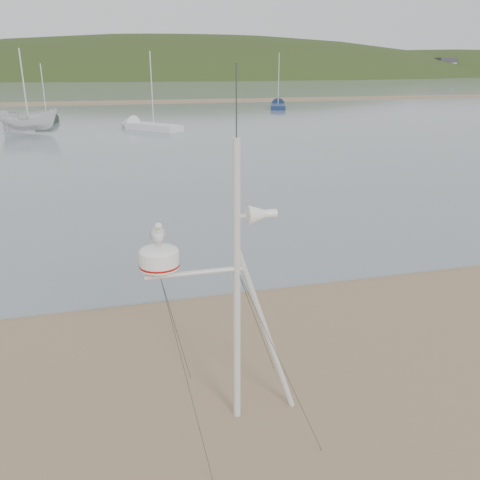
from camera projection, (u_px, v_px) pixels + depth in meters
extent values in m
plane|color=#86694D|center=(121.00, 422.00, 7.71)|extent=(560.00, 560.00, 0.00)
cube|color=slate|center=(99.00, 86.00, 128.26)|extent=(560.00, 256.00, 0.04)
cube|color=#86694D|center=(100.00, 103.00, 71.62)|extent=(560.00, 7.00, 0.07)
ellipsoid|color=#233314|center=(190.00, 125.00, 239.24)|extent=(400.00, 180.00, 80.00)
ellipsoid|color=#233314|center=(449.00, 105.00, 271.07)|extent=(300.00, 135.00, 56.00)
cube|color=beige|center=(69.00, 68.00, 182.98)|extent=(8.40, 6.30, 8.00)
cube|color=beige|center=(142.00, 68.00, 189.29)|extent=(8.40, 6.30, 8.00)
cube|color=beige|center=(210.00, 68.00, 195.60)|extent=(8.40, 6.30, 8.00)
cube|color=beige|center=(274.00, 68.00, 201.91)|extent=(8.40, 6.30, 8.00)
cube|color=beige|center=(334.00, 68.00, 208.23)|extent=(8.40, 6.30, 8.00)
cube|color=beige|center=(391.00, 67.00, 214.54)|extent=(8.40, 6.30, 8.00)
cube|color=beige|center=(444.00, 67.00, 220.85)|extent=(8.40, 6.30, 8.00)
cylinder|color=silver|center=(237.00, 290.00, 7.18)|extent=(0.11, 0.11, 4.26)
cylinder|color=silver|center=(266.00, 332.00, 7.53)|extent=(0.99, 0.09, 2.79)
cylinder|color=silver|center=(195.00, 273.00, 6.93)|extent=(1.38, 0.07, 0.07)
cylinder|color=#2D382D|center=(236.00, 103.00, 6.34)|extent=(0.02, 0.02, 0.96)
cube|color=silver|center=(160.00, 271.00, 6.79)|extent=(0.17, 0.17, 0.10)
cylinder|color=white|center=(159.00, 259.00, 6.73)|extent=(0.53, 0.53, 0.23)
cylinder|color=#A0100B|center=(160.00, 265.00, 6.76)|extent=(0.54, 0.54, 0.03)
ellipsoid|color=white|center=(159.00, 251.00, 6.70)|extent=(0.53, 0.53, 0.15)
cone|color=white|center=(258.00, 214.00, 6.89)|extent=(0.28, 0.28, 0.28)
cylinder|color=white|center=(271.00, 213.00, 6.94)|extent=(0.15, 0.12, 0.12)
cube|color=silver|center=(244.00, 215.00, 6.85)|extent=(0.21, 0.04, 0.04)
cylinder|color=tan|center=(156.00, 243.00, 6.65)|extent=(0.01, 0.01, 0.07)
cylinder|color=tan|center=(160.00, 243.00, 6.67)|extent=(0.01, 0.01, 0.07)
ellipsoid|color=white|center=(158.00, 234.00, 6.62)|extent=(0.18, 0.29, 0.21)
ellipsoid|color=#A2A5AA|center=(152.00, 235.00, 6.59)|extent=(0.06, 0.23, 0.14)
ellipsoid|color=#A2A5AA|center=(164.00, 234.00, 6.63)|extent=(0.06, 0.23, 0.14)
cone|color=white|center=(157.00, 232.00, 6.76)|extent=(0.10, 0.09, 0.10)
ellipsoid|color=white|center=(158.00, 230.00, 6.49)|extent=(0.09, 0.09, 0.12)
sphere|color=white|center=(158.00, 226.00, 6.45)|extent=(0.10, 0.10, 0.10)
cone|color=gold|center=(159.00, 228.00, 6.40)|extent=(0.02, 0.05, 0.02)
imported|color=silver|center=(26.00, 101.00, 39.72)|extent=(2.28, 2.24, 4.80)
cube|color=silver|center=(154.00, 127.00, 41.69)|extent=(4.51, 4.97, 0.50)
cone|color=silver|center=(126.00, 124.00, 43.48)|extent=(2.39, 2.42, 1.63)
cylinder|color=silver|center=(152.00, 88.00, 40.69)|extent=(0.08, 0.08, 5.61)
cube|color=#16274E|center=(278.00, 107.00, 62.11)|extent=(3.39, 5.68, 0.50)
cone|color=#16274E|center=(278.00, 104.00, 65.37)|extent=(2.25, 2.35, 1.73)
cylinder|color=silver|center=(279.00, 79.00, 61.06)|extent=(0.08, 0.08, 5.95)
cube|color=black|center=(47.00, 121.00, 46.19)|extent=(1.76, 4.38, 0.50)
cone|color=black|center=(53.00, 118.00, 48.74)|extent=(1.50, 1.62, 1.37)
cylinder|color=silver|center=(44.00, 91.00, 45.34)|extent=(0.08, 0.08, 4.70)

